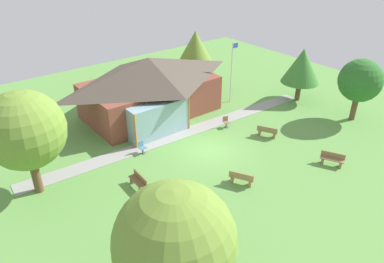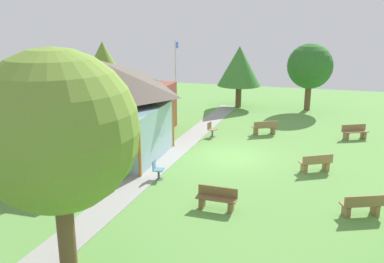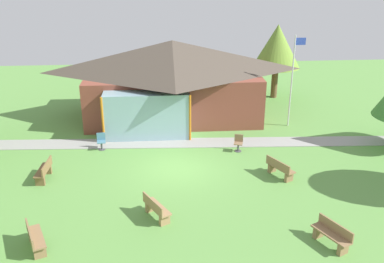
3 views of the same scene
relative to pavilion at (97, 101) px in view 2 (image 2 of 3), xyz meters
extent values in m
plane|color=#609947|center=(0.00, -7.29, -2.45)|extent=(44.00, 44.00, 0.00)
cube|color=brown|center=(0.07, 0.15, -1.02)|extent=(10.29, 5.93, 2.86)
pyramid|color=#4C4238|center=(0.07, 0.15, 1.34)|extent=(11.29, 6.93, 1.86)
cube|color=#8CB2BF|center=(-1.48, -3.41, -1.16)|extent=(4.63, 1.20, 2.58)
cylinder|color=orange|center=(-3.79, -4.01, -1.16)|extent=(0.12, 0.12, 2.58)
cylinder|color=orange|center=(0.84, -4.01, -1.16)|extent=(0.12, 0.12, 2.58)
cube|color=#999993|center=(0.00, -4.36, -2.44)|extent=(24.05, 2.44, 0.03)
cylinder|color=silver|center=(6.80, -2.21, 0.22)|extent=(0.08, 0.08, 5.34)
cube|color=blue|center=(7.10, -2.21, 2.54)|extent=(0.60, 0.02, 0.40)
cube|color=#9E7A51|center=(-0.95, -11.47, -2.00)|extent=(1.11, 1.52, 0.06)
cube|color=#9E7A51|center=(-1.22, -10.99, -2.26)|extent=(0.43, 0.33, 0.39)
cube|color=#9E7A51|center=(-0.68, -11.95, -2.26)|extent=(0.43, 0.33, 0.39)
cube|color=#9E7A51|center=(-1.12, -11.56, -1.79)|extent=(0.78, 1.34, 0.36)
cube|color=olive|center=(5.02, -13.66, -2.00)|extent=(1.07, 1.54, 0.06)
cube|color=olive|center=(5.27, -14.15, -2.26)|extent=(0.43, 0.32, 0.39)
cube|color=olive|center=(4.77, -13.17, -2.26)|extent=(0.43, 0.32, 0.39)
cube|color=olive|center=(5.19, -13.58, -1.79)|extent=(0.73, 1.37, 0.36)
cube|color=brown|center=(-6.05, -7.98, -2.00)|extent=(0.50, 1.52, 0.06)
cube|color=brown|center=(-6.08, -8.53, -2.26)|extent=(0.41, 0.18, 0.39)
cube|color=brown|center=(-6.03, -7.43, -2.26)|extent=(0.41, 0.18, 0.39)
cube|color=brown|center=(-5.86, -7.99, -1.79)|extent=(0.12, 1.50, 0.36)
cube|color=olive|center=(4.64, -8.52, -2.00)|extent=(1.09, 1.53, 0.06)
cube|color=olive|center=(4.38, -8.03, -2.26)|extent=(0.43, 0.33, 0.39)
cube|color=olive|center=(4.90, -9.00, -2.26)|extent=(0.43, 0.33, 0.39)
cube|color=olive|center=(4.48, -8.61, -1.79)|extent=(0.76, 1.35, 0.36)
cube|color=olive|center=(-5.06, -13.06, -2.00)|extent=(0.99, 1.55, 0.06)
cube|color=olive|center=(-5.28, -12.56, -2.26)|extent=(0.43, 0.30, 0.39)
cube|color=olive|center=(-4.85, -13.57, -2.26)|extent=(0.43, 0.30, 0.39)
cube|color=olive|center=(-5.24, -13.14, -1.79)|extent=(0.64, 1.40, 0.36)
cube|color=#8C6B4C|center=(3.21, -5.63, -2.01)|extent=(0.54, 0.54, 0.04)
cube|color=#8C6B4C|center=(3.26, -5.44, -1.79)|extent=(0.44, 0.15, 0.40)
cylinder|color=#4C4C51|center=(3.21, -5.63, -2.24)|extent=(0.10, 0.10, 0.42)
cylinder|color=#4C4C51|center=(3.21, -5.63, -2.44)|extent=(0.36, 0.36, 0.02)
cube|color=teal|center=(-3.83, -4.89, -2.01)|extent=(0.49, 0.49, 0.04)
cube|color=teal|center=(-3.86, -4.69, -1.79)|extent=(0.44, 0.09, 0.40)
cylinder|color=#4C4C51|center=(-3.83, -4.89, -2.24)|extent=(0.10, 0.10, 0.42)
cylinder|color=#4C4C51|center=(-3.83, -4.89, -2.44)|extent=(0.36, 0.36, 0.02)
cylinder|color=brown|center=(-10.74, -4.71, -1.26)|extent=(0.50, 0.50, 2.39)
sphere|color=olive|center=(-10.74, -4.71, 1.58)|extent=(4.37, 4.37, 4.37)
cylinder|color=brown|center=(12.16, -10.84, -1.42)|extent=(0.45, 0.45, 2.06)
sphere|color=#2D6B28|center=(12.16, -10.84, 0.85)|extent=(3.32, 3.32, 3.32)
cylinder|color=brown|center=(11.84, -5.66, -1.61)|extent=(0.45, 0.45, 1.68)
cone|color=#3D7F33|center=(11.84, -5.66, 0.72)|extent=(3.32, 3.32, 2.99)
cylinder|color=brown|center=(7.36, 3.42, -1.36)|extent=(0.44, 0.44, 2.18)
cone|color=olive|center=(7.36, 3.42, 1.20)|extent=(3.27, 3.27, 2.95)
camera|label=1|loc=(-14.25, -23.62, 10.84)|focal=34.18mm
camera|label=2|loc=(-19.92, -11.02, 4.53)|focal=39.24mm
camera|label=3|loc=(-0.70, -25.75, 6.85)|focal=40.51mm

